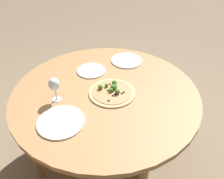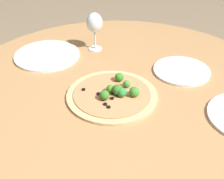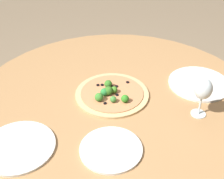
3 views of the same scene
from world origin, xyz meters
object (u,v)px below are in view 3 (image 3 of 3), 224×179
Objects in this scene: plate_near at (19,147)px; plate_far at (111,149)px; plate_side at (199,83)px; wine_glass at (203,90)px; pizza at (112,94)px.

plate_near and plate_far have the same top height.
plate_near is at bearing -99.05° from plate_side.
plate_side is (-0.14, 0.17, -0.12)m from wine_glass.
plate_near is 0.94× the size of plate_side.
plate_far is at bearing 50.65° from plate_near.
wine_glass is 0.61× the size of plate_side.
pizza reaches higher than plate_far.
plate_far is at bearing -37.58° from pizza.
plate_near is at bearing -129.35° from plate_far.
pizza is at bearing 95.61° from plate_near.
wine_glass is 0.25m from plate_side.
pizza is 0.45m from plate_near.
plate_near is (0.04, -0.45, -0.01)m from pizza.
plate_far is at bearing -82.13° from plate_side.
wine_glass is at bearing 81.72° from plate_far.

